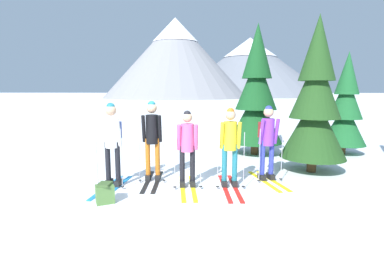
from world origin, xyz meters
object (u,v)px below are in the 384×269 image
backpack_on_snow_front (105,193)px  skier_in_white (112,139)px  skier_in_purple (267,139)px  skier_in_pink (187,146)px  skier_in_black (152,136)px  pine_tree_near (315,102)px  skier_in_yellow (230,145)px  pine_tree_mid (345,108)px  pine_tree_far (256,96)px

backpack_on_snow_front → skier_in_white: bearing=100.3°
skier_in_white → skier_in_purple: 3.44m
skier_in_pink → skier_in_white: bearing=-177.2°
skier_in_black → pine_tree_near: (3.86, 1.08, 0.73)m
skier_in_yellow → pine_tree_mid: (3.78, 3.70, 0.57)m
skier_in_black → pine_tree_far: pine_tree_far is taller
skier_in_black → pine_tree_near: bearing=15.6°
skier_in_pink → skier_in_yellow: skier_in_yellow is taller
skier_in_pink → pine_tree_far: 4.07m
skier_in_pink → skier_in_yellow: 0.90m
skier_in_white → skier_in_yellow: 2.50m
skier_in_white → pine_tree_mid: pine_tree_mid is taller
pine_tree_mid → pine_tree_far: (-2.85, -0.29, 0.38)m
skier_in_white → backpack_on_snow_front: size_ratio=4.55×
skier_in_white → skier_in_black: size_ratio=0.99×
pine_tree_mid → skier_in_yellow: bearing=-135.6°
skier_in_pink → skier_in_black: bearing=154.0°
pine_tree_mid → skier_in_pink: bearing=-141.0°
pine_tree_far → skier_in_purple: bearing=-91.3°
skier_in_pink → backpack_on_snow_front: (-1.42, -1.05, -0.70)m
pine_tree_near → skier_in_white: bearing=-161.3°
skier_in_black → pine_tree_far: 4.16m
pine_tree_far → backpack_on_snow_front: size_ratio=10.34×
skier_in_yellow → skier_in_white: bearing=-176.2°
pine_tree_mid → backpack_on_snow_front: bearing=-141.6°
pine_tree_near → skier_in_yellow: bearing=-146.7°
skier_in_white → backpack_on_snow_front: bearing=-79.7°
skier_in_purple → pine_tree_far: 2.96m
backpack_on_snow_front → skier_in_yellow: bearing=26.2°
skier_in_black → pine_tree_mid: (5.52, 3.38, 0.45)m
skier_in_pink → pine_tree_mid: pine_tree_mid is taller
backpack_on_snow_front → pine_tree_far: bearing=54.4°
skier_in_yellow → skier_in_purple: bearing=34.0°
skier_in_yellow → pine_tree_far: 3.66m
skier_in_black → skier_in_pink: size_ratio=1.04×
skier_in_pink → skier_in_purple: 1.89m
pine_tree_far → pine_tree_mid: bearing=5.9°
skier_in_pink → pine_tree_near: 3.48m
skier_in_yellow → pine_tree_far: bearing=74.7°
skier_in_white → skier_in_pink: (1.60, 0.08, -0.14)m
skier_in_black → pine_tree_mid: 6.49m
skier_in_white → skier_in_purple: (3.36, 0.75, -0.05)m
skier_in_purple → pine_tree_mid: (2.92, 3.12, 0.52)m
skier_in_yellow → backpack_on_snow_front: bearing=-153.8°
pine_tree_near → pine_tree_far: (-1.19, 2.01, 0.11)m
skier_in_white → skier_in_purple: bearing=12.6°
pine_tree_mid → backpack_on_snow_front: (-6.10, -4.84, -1.30)m
skier_in_yellow → pine_tree_mid: 5.32m
skier_in_pink → skier_in_yellow: (0.90, 0.09, 0.04)m
skier_in_pink → pine_tree_near: pine_tree_near is taller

